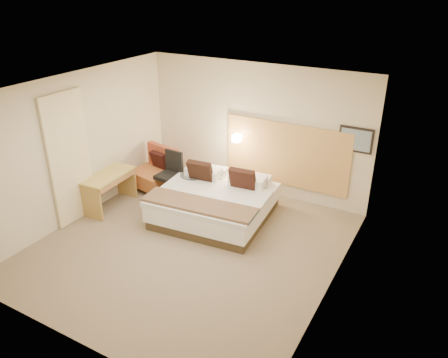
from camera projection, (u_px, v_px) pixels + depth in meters
The scene contains 19 objects.
floor at pixel (190, 246), 7.48m from camera, with size 4.80×5.00×0.02m, color #786751.
ceiling at pixel (184, 89), 6.32m from camera, with size 4.80×5.00×0.02m, color silver.
wall_back at pixel (255, 129), 8.88m from camera, with size 4.80×0.02×2.70m, color beige.
wall_front at pixel (63, 255), 4.92m from camera, with size 4.80×0.02×2.70m, color beige.
wall_left at pixel (77, 147), 7.96m from camera, with size 0.02×5.00×2.70m, color beige.
wall_right at pixel (337, 211), 5.83m from camera, with size 0.02×5.00×2.70m, color beige.
headboard_panel at pixel (286, 155), 8.71m from camera, with size 2.60×0.04×1.30m, color #BB8848.
art_frame at pixel (356, 140), 7.90m from camera, with size 0.62×0.03×0.47m, color black.
art_canvas at pixel (356, 140), 7.88m from camera, with size 0.54×0.01×0.39m, color gray.
lamp_arm at pixel (238, 137), 9.05m from camera, with size 0.02×0.02×0.12m, color white.
lamp_shade at pixel (237, 138), 9.00m from camera, with size 0.15×0.15×0.15m, color #FCEAC5.
curtain at pixel (69, 159), 7.80m from camera, with size 0.06×0.90×2.42m, color beige.
bottle_a at pixel (189, 168), 8.74m from camera, with size 0.06×0.06×0.21m, color #7AA9BD.
menu_folder at pixel (196, 171), 8.59m from camera, with size 0.14×0.05×0.23m, color #371C16.
bed at pixel (215, 202), 8.24m from camera, with size 2.17×2.13×0.99m.
lounge_chair at pixel (156, 172), 9.35m from camera, with size 0.98×0.90×0.90m.
side_table at pixel (194, 186), 8.84m from camera, with size 0.53×0.53×0.59m.
desk at pixel (110, 182), 8.49m from camera, with size 0.58×1.16×0.71m.
desk_chair at pixel (171, 179), 8.93m from camera, with size 0.59×0.59×0.98m.
Camera 1 is at (3.58, -5.18, 4.22)m, focal length 35.00 mm.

